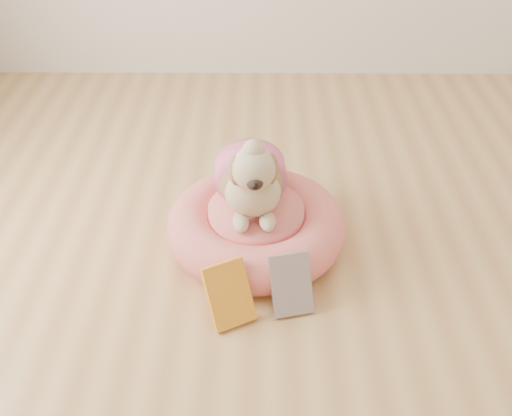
{
  "coord_description": "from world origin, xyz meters",
  "views": [
    {
      "loc": [
        -0.11,
        -1.29,
        1.57
      ],
      "look_at": [
        -0.13,
        0.48,
        0.22
      ],
      "focal_mm": 40.0,
      "sensor_mm": 36.0,
      "label": 1
    }
  ],
  "objects_px": {
    "dog": "(251,162)",
    "book_yellow": "(229,294)",
    "pet_bed": "(256,226)",
    "book_white": "(291,284)"
  },
  "relations": [
    {
      "from": "pet_bed",
      "to": "dog",
      "type": "relative_size",
      "value": 1.44
    },
    {
      "from": "pet_bed",
      "to": "book_white",
      "type": "distance_m",
      "value": 0.37
    },
    {
      "from": "dog",
      "to": "book_yellow",
      "type": "xyz_separation_m",
      "value": [
        -0.07,
        -0.44,
        -0.27
      ]
    },
    {
      "from": "dog",
      "to": "book_yellow",
      "type": "relative_size",
      "value": 2.18
    },
    {
      "from": "dog",
      "to": "book_white",
      "type": "distance_m",
      "value": 0.5
    },
    {
      "from": "dog",
      "to": "book_white",
      "type": "height_order",
      "value": "dog"
    },
    {
      "from": "pet_bed",
      "to": "dog",
      "type": "bearing_deg",
      "value": 115.77
    },
    {
      "from": "dog",
      "to": "book_white",
      "type": "bearing_deg",
      "value": -73.48
    },
    {
      "from": "dog",
      "to": "book_white",
      "type": "relative_size",
      "value": 2.24
    },
    {
      "from": "pet_bed",
      "to": "dog",
      "type": "distance_m",
      "value": 0.29
    }
  ]
}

